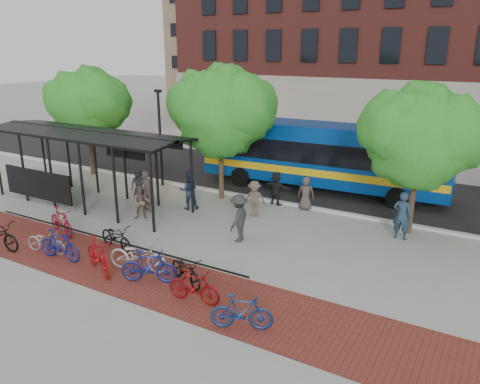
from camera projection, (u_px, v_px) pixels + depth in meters
The scene contains 30 objects.
ground at pixel (240, 231), 19.20m from camera, with size 160.00×160.00×0.00m, color #9E9E99.
asphalt_street at pixel (313, 183), 25.79m from camera, with size 160.00×8.00×0.01m, color black.
curb at pixel (282, 203), 22.48m from camera, with size 160.00×0.25×0.12m, color #B7B7B2.
brick_strip at pixel (117, 267), 16.03m from camera, with size 24.00×3.00×0.01m, color maroon.
bike_rack_rail at pixel (109, 250), 17.39m from camera, with size 12.00×0.05×0.95m, color black.
bus_shelter at pixel (85, 142), 21.80m from camera, with size 10.60×3.07×3.60m.
tree_a at pixel (88, 102), 26.40m from camera, with size 4.90×4.00×6.18m.
tree_b at pixel (223, 108), 22.02m from camera, with size 5.15×4.20×6.47m.
tree_c at pixel (422, 134), 17.83m from camera, with size 4.66×3.80×5.92m.
lamp_post_left at pixel (160, 135), 24.70m from camera, with size 0.35×0.20×5.12m.
bus at pixel (323, 153), 24.18m from camera, with size 12.88×3.54×3.44m.
bike_1 at pixel (61, 221), 18.70m from camera, with size 0.52×1.84×1.10m, color maroon.
bike_2 at pixel (46, 241), 17.02m from camera, with size 0.60×1.73×0.91m, color gray.
bike_3 at pixel (60, 245), 16.46m from camera, with size 0.52×1.86×1.12m, color navy.
bike_4 at pixel (116, 237), 17.38m from camera, with size 0.64×1.83×0.96m, color black.
bike_5 at pixel (98, 256), 15.53m from camera, with size 0.57×2.00×1.20m, color #A00E12.
bike_6 at pixel (138, 255), 15.64m from camera, with size 0.74×2.13×1.12m, color #B8B8BA.
bike_7 at pixel (149, 266), 14.88m from camera, with size 0.52×1.84×1.11m, color navy.
bike_8 at pixel (186, 270), 14.85m from camera, with size 0.60×1.72×0.90m, color black.
bike_9 at pixel (194, 287), 13.72m from camera, with size 0.48×1.70×1.02m, color maroon.
bike_11 at pixel (242, 312), 12.41m from camera, with size 0.48×1.70×1.02m, color navy.
pedestrian_0 at pixel (139, 184), 22.95m from camera, with size 0.76×0.49×1.55m, color black.
pedestrian_1 at pixel (147, 191), 21.28m from camera, with size 0.70×0.46×1.92m, color #3E3732.
pedestrian_2 at pixel (189, 190), 21.55m from camera, with size 0.88×0.68×1.80m, color #1D2945.
pedestrian_3 at pixel (254, 199), 20.57m from camera, with size 1.06×0.61×1.65m, color brown.
pedestrian_5 at pixel (276, 188), 22.20m from camera, with size 1.49×0.47×1.60m, color black.
pedestrian_6 at pixel (306, 193), 21.48m from camera, with size 0.77×0.50×1.57m, color #423A35.
pedestrian_7 at pixel (402, 215), 18.15m from camera, with size 0.71×0.46×1.94m, color #1E3346.
pedestrian_8 at pixel (142, 202), 20.29m from camera, with size 0.76×0.59×1.55m, color brown.
pedestrian_9 at pixel (239, 218), 17.96m from camera, with size 1.21×0.70×1.88m, color #2B2B2B.
Camera 1 is at (8.95, -15.43, 7.26)m, focal length 35.00 mm.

